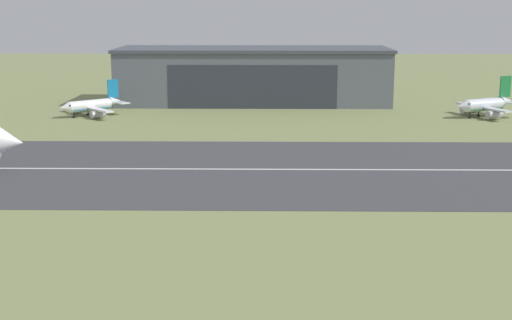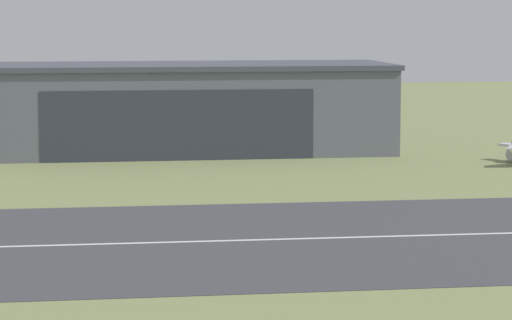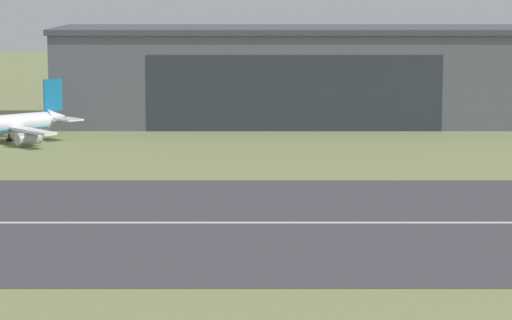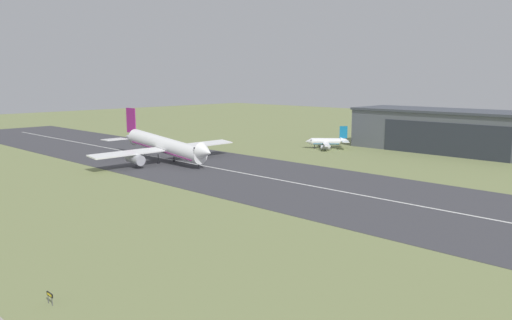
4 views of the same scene
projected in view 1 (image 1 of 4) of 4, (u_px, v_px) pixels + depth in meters
ground_plane at (356, 298)px, 69.47m from camera, size 690.54×690.54×0.00m
runway_strip at (317, 170)px, 122.90m from camera, size 450.54×50.39×0.06m
runway_centreline at (317, 169)px, 122.89m from camera, size 405.49×0.70×0.01m
hangar_building at (253, 75)px, 204.58m from camera, size 77.45×25.93×15.75m
airplane_parked_west at (485, 105)px, 179.09m from camera, size 18.65×18.18×10.16m
airplane_parked_centre at (91, 106)px, 181.31m from camera, size 18.13×18.76×8.89m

